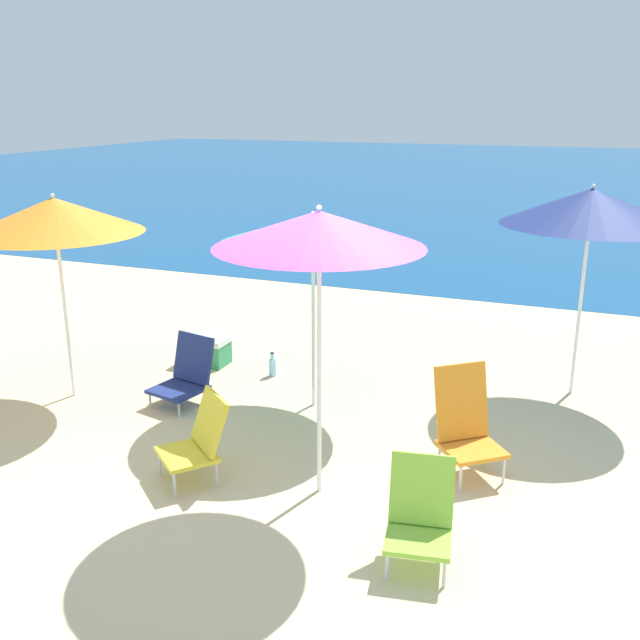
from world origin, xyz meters
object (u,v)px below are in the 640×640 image
(water_bottle, at_px, (272,366))
(cooler_box, at_px, (206,350))
(beach_umbrella_purple, at_px, (319,230))
(beach_umbrella_teal, at_px, (313,230))
(beach_chair_navy, at_px, (186,374))
(beach_umbrella_orange, at_px, (55,216))
(beach_chair_yellow, at_px, (199,438))
(beach_chair_lime, at_px, (420,513))
(beach_umbrella_navy, at_px, (591,207))
(beach_chair_orange, at_px, (466,422))

(water_bottle, height_order, cooler_box, cooler_box)
(cooler_box, bearing_deg, beach_umbrella_purple, -43.69)
(beach_umbrella_teal, bearing_deg, beach_chair_navy, -162.57)
(beach_umbrella_orange, xyz_separation_m, beach_chair_yellow, (2.13, -1.01, -1.55))
(beach_umbrella_orange, xyz_separation_m, beach_chair_lime, (4.08, -1.42, -1.56))
(beach_umbrella_navy, height_order, cooler_box, beach_umbrella_navy)
(beach_umbrella_teal, xyz_separation_m, beach_chair_navy, (-1.26, -0.39, -1.51))
(beach_umbrella_navy, xyz_separation_m, beach_chair_yellow, (-2.78, -3.00, -1.63))
(beach_chair_orange, relative_size, cooler_box, 1.70)
(beach_chair_lime, bearing_deg, beach_chair_orange, 77.79)
(cooler_box, bearing_deg, beach_umbrella_navy, 8.87)
(beach_umbrella_navy, bearing_deg, beach_umbrella_orange, -158.00)
(beach_chair_navy, xyz_separation_m, beach_chair_lime, (2.88, -1.72, 0.05))
(beach_umbrella_teal, xyz_separation_m, cooler_box, (-1.63, 0.65, -1.65))
(beach_umbrella_orange, height_order, cooler_box, beach_umbrella_orange)
(beach_umbrella_navy, height_order, beach_chair_navy, beach_umbrella_navy)
(beach_chair_lime, bearing_deg, beach_umbrella_purple, 139.29)
(beach_chair_navy, distance_m, cooler_box, 1.12)
(beach_chair_yellow, bearing_deg, beach_chair_lime, 28.22)
(beach_chair_navy, height_order, water_bottle, beach_chair_navy)
(beach_chair_lime, relative_size, beach_chair_yellow, 1.01)
(beach_umbrella_orange, bearing_deg, beach_umbrella_teal, 15.77)
(beach_umbrella_teal, distance_m, beach_chair_lime, 3.04)
(beach_chair_orange, bearing_deg, beach_umbrella_teal, 115.66)
(beach_umbrella_purple, distance_m, beach_chair_navy, 2.88)
(beach_chair_navy, bearing_deg, beach_umbrella_orange, -153.32)
(beach_umbrella_purple, distance_m, water_bottle, 3.24)
(beach_chair_yellow, height_order, cooler_box, beach_chair_yellow)
(beach_chair_navy, height_order, beach_chair_yellow, beach_chair_yellow)
(beach_chair_orange, xyz_separation_m, water_bottle, (-2.42, 1.37, -0.34))
(beach_chair_navy, bearing_deg, beach_chair_yellow, -42.08)
(beach_umbrella_orange, distance_m, beach_umbrella_purple, 3.25)
(beach_umbrella_purple, bearing_deg, beach_umbrella_teal, 113.35)
(beach_umbrella_navy, xyz_separation_m, water_bottle, (-3.19, -0.71, -1.88))
(beach_umbrella_teal, height_order, beach_umbrella_navy, beach_umbrella_navy)
(cooler_box, bearing_deg, beach_chair_orange, -23.57)
(beach_umbrella_purple, bearing_deg, beach_umbrella_orange, 164.83)
(beach_umbrella_navy, distance_m, beach_chair_orange, 2.70)
(beach_umbrella_purple, relative_size, beach_chair_navy, 3.33)
(beach_umbrella_purple, bearing_deg, beach_chair_orange, 36.49)
(beach_umbrella_teal, height_order, beach_chair_yellow, beach_umbrella_teal)
(beach_chair_lime, xyz_separation_m, beach_chair_yellow, (-1.95, 0.41, 0.01))
(beach_umbrella_navy, distance_m, cooler_box, 4.51)
(beach_umbrella_navy, relative_size, water_bottle, 7.95)
(beach_umbrella_orange, relative_size, beach_umbrella_purple, 0.93)
(beach_chair_navy, height_order, beach_chair_orange, beach_chair_orange)
(beach_umbrella_navy, xyz_separation_m, beach_chair_lime, (-0.83, -3.41, -1.64))
(beach_umbrella_orange, bearing_deg, beach_chair_orange, -1.35)
(beach_chair_lime, height_order, beach_chair_orange, beach_chair_orange)
(beach_chair_navy, relative_size, beach_chair_lime, 0.96)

